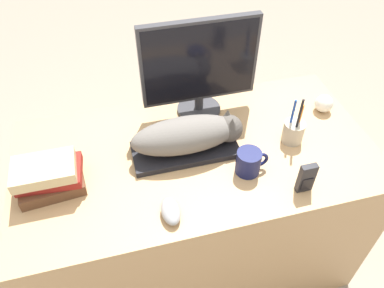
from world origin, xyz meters
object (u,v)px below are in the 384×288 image
at_px(cat, 191,134).
at_px(book_stack, 49,176).
at_px(pen_cup, 293,131).
at_px(coffee_mug, 249,162).
at_px(keyboard, 185,150).
at_px(monitor, 200,66).
at_px(computer_mouse, 171,211).
at_px(baseball, 324,103).
at_px(phone, 306,178).

relative_size(cat, book_stack, 1.84).
xyz_separation_m(cat, pen_cup, (0.39, -0.04, -0.04)).
bearing_deg(coffee_mug, pen_cup, 25.66).
xyz_separation_m(coffee_mug, pen_cup, (0.22, 0.11, 0.00)).
xyz_separation_m(keyboard, monitor, (0.11, 0.22, 0.21)).
xyz_separation_m(keyboard, coffee_mug, (0.20, -0.15, 0.03)).
bearing_deg(computer_mouse, baseball, 25.93).
distance_m(coffee_mug, book_stack, 0.69).
distance_m(keyboard, pen_cup, 0.42).
relative_size(keyboard, monitor, 0.86).
bearing_deg(phone, coffee_mug, 140.16).
bearing_deg(coffee_mug, book_stack, 171.39).
height_order(baseball, phone, phone).
xyz_separation_m(monitor, book_stack, (-0.60, -0.27, -0.17)).
bearing_deg(cat, book_stack, -174.96).
distance_m(monitor, coffee_mug, 0.42).
relative_size(cat, pen_cup, 1.96).
xyz_separation_m(cat, phone, (0.33, -0.28, -0.03)).
distance_m(cat, pen_cup, 0.40).
xyz_separation_m(monitor, computer_mouse, (-0.23, -0.49, -0.20)).
relative_size(cat, coffee_mug, 3.49).
bearing_deg(cat, keyboard, 180.00).
bearing_deg(monitor, computer_mouse, -115.11).
height_order(computer_mouse, book_stack, book_stack).
height_order(pen_cup, book_stack, pen_cup).
distance_m(keyboard, book_stack, 0.49).
distance_m(keyboard, cat, 0.08).
height_order(cat, baseball, cat).
bearing_deg(coffee_mug, computer_mouse, -159.22).
bearing_deg(keyboard, computer_mouse, -113.12).
bearing_deg(pen_cup, computer_mouse, -157.15).
relative_size(keyboard, book_stack, 1.74).
height_order(cat, coffee_mug, cat).
bearing_deg(phone, baseball, 53.48).
relative_size(computer_mouse, coffee_mug, 0.90).
xyz_separation_m(computer_mouse, pen_cup, (0.53, 0.22, 0.03)).
height_order(keyboard, cat, cat).
bearing_deg(cat, pen_cup, -6.10).
height_order(monitor, baseball, monitor).
relative_size(cat, monitor, 0.91).
relative_size(monitor, coffee_mug, 3.84).
distance_m(pen_cup, book_stack, 0.90).
distance_m(monitor, baseball, 0.56).
relative_size(baseball, phone, 0.63).
bearing_deg(monitor, keyboard, -117.42).
bearing_deg(computer_mouse, pen_cup, 22.85).
distance_m(computer_mouse, coffee_mug, 0.33).
relative_size(monitor, phone, 3.89).
bearing_deg(baseball, book_stack, -172.94).
xyz_separation_m(monitor, coffee_mug, (0.08, -0.37, -0.18)).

